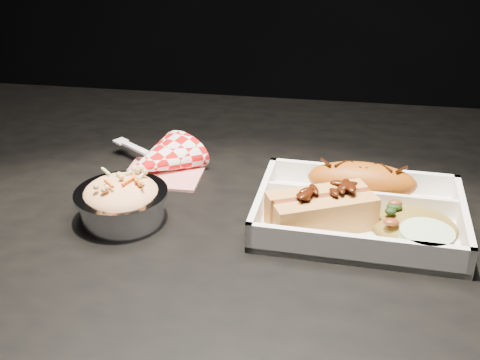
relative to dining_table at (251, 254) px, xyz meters
name	(u,v)px	position (x,y,z in m)	size (l,w,h in m)	color
dining_table	(251,254)	(0.00, 0.00, 0.00)	(1.20, 0.80, 0.75)	black
food_tray	(359,217)	(0.14, -0.04, 0.10)	(0.26, 0.19, 0.04)	white
fried_pastry	(362,181)	(0.14, 0.01, 0.12)	(0.14, 0.06, 0.05)	#A95010
hotdog	(321,207)	(0.09, -0.07, 0.12)	(0.14, 0.10, 0.06)	#D29047
fried_rice_mound	(415,218)	(0.20, -0.06, 0.11)	(0.10, 0.09, 0.03)	olive
cupcake_liner	(426,242)	(0.21, -0.11, 0.11)	(0.06, 0.06, 0.03)	#B9D4A0
foil_coleslaw_cup	(122,199)	(-0.15, -0.08, 0.12)	(0.12, 0.12, 0.07)	silver
napkin_fork	(158,161)	(-0.15, 0.06, 0.11)	(0.16, 0.15, 0.10)	red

